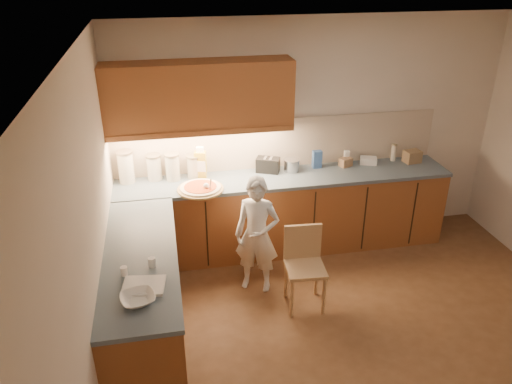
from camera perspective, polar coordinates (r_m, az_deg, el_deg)
room at (r=3.95m, az=14.91°, el=2.28°), size 4.54×4.50×2.62m
l_counter at (r=5.31m, az=-1.40°, el=-5.12°), size 3.77×2.62×0.92m
backsplash at (r=5.74m, az=2.67°, el=5.63°), size 3.75×0.02×0.58m
upper_cabinets at (r=5.25m, az=-6.52°, el=10.87°), size 1.95×0.36×0.73m
pizza_on_board at (r=5.28m, az=-6.35°, el=0.42°), size 0.49×0.49×0.20m
child at (r=5.02m, az=0.12°, el=-4.96°), size 0.54×0.46×1.25m
wooden_chair at (r=4.92m, az=5.52°, el=-7.85°), size 0.39×0.39×0.82m
mixing_bowl at (r=3.76m, az=-13.35°, el=-11.81°), size 0.30×0.30×0.06m
canister_a at (r=5.54m, az=-14.65°, el=2.80°), size 0.18×0.18×0.36m
canister_b at (r=5.55m, az=-11.57°, el=2.80°), size 0.17×0.17×0.29m
canister_c at (r=5.51m, az=-9.52°, el=2.86°), size 0.16×0.16×0.30m
canister_d at (r=5.54m, az=-7.11°, el=2.93°), size 0.16×0.16×0.26m
oil_jug at (r=5.50m, az=-6.35°, el=3.20°), size 0.14×0.12×0.37m
toaster at (r=5.66m, az=1.38°, el=3.11°), size 0.30×0.24×0.17m
steel_pot at (r=5.70m, az=4.08°, el=3.09°), size 0.19×0.19×0.14m
blue_box at (r=5.81m, az=6.99°, el=3.73°), size 0.10×0.07×0.21m
card_box_a at (r=5.92m, az=10.21°, el=3.39°), size 0.16×0.14×0.10m
white_bottle at (r=5.97m, az=10.29°, el=3.92°), size 0.06×0.06×0.16m
flat_pack at (r=6.05m, az=12.71°, el=3.53°), size 0.23×0.19×0.08m
tall_jar at (r=6.18m, az=15.46°, el=4.38°), size 0.07×0.07×0.21m
card_box_b at (r=6.21m, az=17.43°, el=3.90°), size 0.20×0.17×0.14m
dough_cloth at (r=3.91m, az=-12.71°, el=-10.42°), size 0.34×0.29×0.02m
spice_jar_a at (r=4.06m, az=-14.85°, el=-8.73°), size 0.07×0.07×0.07m
spice_jar_b at (r=4.10m, az=-11.81°, el=-7.86°), size 0.07×0.07×0.08m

